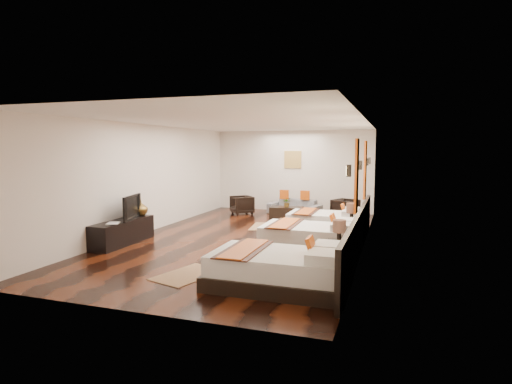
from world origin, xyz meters
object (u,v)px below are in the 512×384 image
(tv_console, at_px, (123,232))
(armchair_right, at_px, (345,209))
(bed_far, at_px, (326,222))
(tv, at_px, (128,207))
(figurine, at_px, (140,208))
(sofa, at_px, (294,207))
(nightstand_a, at_px, (339,252))
(table_plant, at_px, (287,202))
(book, at_px, (107,224))
(bed_mid, at_px, (311,237))
(coffee_table, at_px, (287,213))
(nightstand_b, at_px, (351,229))
(bed_near, at_px, (280,269))
(armchair_left, at_px, (242,205))

(tv_console, relative_size, armchair_right, 2.58)
(bed_far, relative_size, armchair_right, 2.84)
(tv, bearing_deg, figurine, -8.65)
(sofa, distance_m, armchair_right, 1.75)
(bed_far, xyz_separation_m, tv, (-4.15, -2.79, 0.57))
(nightstand_a, xyz_separation_m, table_plant, (-2.16, 4.69, 0.23))
(book, distance_m, armchair_right, 7.10)
(bed_mid, height_order, coffee_table, bed_mid)
(tv, bearing_deg, tv_console, 148.66)
(figurine, height_order, coffee_table, figurine)
(bed_far, xyz_separation_m, coffee_table, (-1.44, 1.38, -0.06))
(bed_mid, height_order, nightstand_b, nightstand_b)
(bed_near, bearing_deg, coffee_table, 103.40)
(sofa, bearing_deg, bed_mid, -58.20)
(tv_console, bearing_deg, bed_far, 35.10)
(tv_console, height_order, sofa, tv_console)
(bed_near, xyz_separation_m, sofa, (-1.44, 7.08, -0.03))
(book, bearing_deg, tv_console, 90.00)
(book, xyz_separation_m, table_plant, (2.79, 4.80, -0.02))
(armchair_left, bearing_deg, nightstand_a, -4.59)
(bed_mid, relative_size, bed_far, 1.07)
(bed_far, distance_m, figurine, 4.78)
(tv, bearing_deg, nightstand_b, -84.86)
(bed_near, xyz_separation_m, bed_far, (-0.00, 4.65, -0.03))
(nightstand_b, bearing_deg, bed_far, 123.98)
(nightstand_a, height_order, nightstand_b, nightstand_b)
(bed_near, relative_size, bed_far, 1.11)
(tv_console, distance_m, armchair_left, 5.07)
(book, bearing_deg, armchair_right, 51.05)
(bed_far, bearing_deg, armchair_left, 147.40)
(tv_console, bearing_deg, nightstand_a, -4.76)
(bed_far, distance_m, tv_console, 5.13)
(tv_console, distance_m, coffee_table, 5.14)
(bed_far, xyz_separation_m, nightstand_b, (0.75, -1.11, 0.06))
(armchair_right, bearing_deg, coffee_table, 136.11)
(bed_far, relative_size, tv_console, 1.10)
(sofa, bearing_deg, tv_console, -102.89)
(nightstand_a, relative_size, coffee_table, 0.90)
(bed_near, xyz_separation_m, coffee_table, (-1.44, 6.03, -0.09))
(tv, relative_size, figurine, 2.57)
(coffee_table, distance_m, table_plant, 0.35)
(nightstand_a, distance_m, armchair_left, 6.63)
(armchair_right, bearing_deg, tv, 162.48)
(tv_console, xyz_separation_m, sofa, (2.76, 5.38, -0.02))
(coffee_table, bearing_deg, bed_far, -43.97)
(tv_console, distance_m, table_plant, 5.11)
(armchair_right, bearing_deg, bed_mid, -158.81)
(tv_console, xyz_separation_m, book, (0.00, -0.52, 0.29))
(book, xyz_separation_m, sofa, (2.76, 5.91, -0.31))
(coffee_table, bearing_deg, nightstand_b, -48.82)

